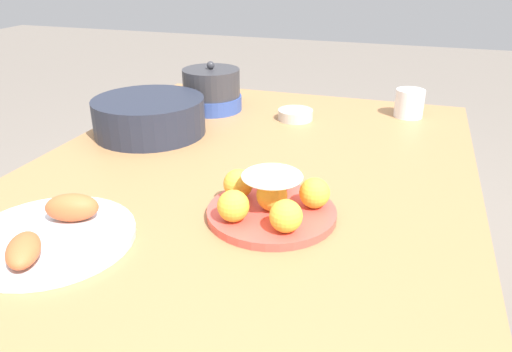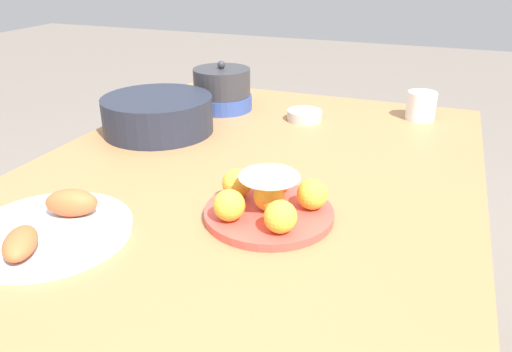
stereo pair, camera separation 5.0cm
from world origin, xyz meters
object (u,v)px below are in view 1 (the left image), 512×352
at_px(cake_plate, 271,200).
at_px(serving_bowl, 149,115).
at_px(seafood_platter, 51,234).
at_px(warming_pot, 212,90).
at_px(cup_near, 409,103).
at_px(dining_table, 243,205).
at_px(sauce_bowl, 295,114).

xyz_separation_m(cake_plate, serving_bowl, (0.35, 0.45, 0.02)).
bearing_deg(seafood_platter, warming_pot, 2.31).
xyz_separation_m(serving_bowl, seafood_platter, (-0.55, -0.11, -0.04)).
relative_size(serving_bowl, cup_near, 3.54).
distance_m(cake_plate, seafood_platter, 0.39).
height_order(cake_plate, cup_near, cake_plate).
bearing_deg(dining_table, seafood_platter, 149.08).
bearing_deg(cup_near, serving_bowl, 119.20).
distance_m(serving_bowl, sauce_bowl, 0.43).
relative_size(serving_bowl, warming_pot, 1.61).
relative_size(serving_bowl, seafood_platter, 1.03).
bearing_deg(seafood_platter, serving_bowl, 11.21).
distance_m(cake_plate, sauce_bowl, 0.59).
height_order(dining_table, seafood_platter, seafood_platter).
bearing_deg(dining_table, cake_plate, -145.48).
bearing_deg(sauce_bowl, cup_near, -67.33).
xyz_separation_m(cake_plate, seafood_platter, (-0.20, 0.34, -0.02)).
height_order(dining_table, cup_near, cup_near).
height_order(cake_plate, warming_pot, warming_pot).
bearing_deg(cake_plate, sauce_bowl, 9.34).
relative_size(cake_plate, seafood_platter, 0.84).
distance_m(dining_table, warming_pot, 0.52).
xyz_separation_m(dining_table, cup_near, (0.55, -0.34, 0.12)).
distance_m(serving_bowl, warming_pot, 0.27).
bearing_deg(warming_pot, cake_plate, -148.45).
bearing_deg(warming_pot, seafood_platter, -177.69).
xyz_separation_m(serving_bowl, warming_pot, (0.26, -0.08, 0.01)).
xyz_separation_m(dining_table, sauce_bowl, (0.42, -0.02, 0.10)).
bearing_deg(seafood_platter, cup_near, -31.18).
xyz_separation_m(serving_bowl, cup_near, (0.37, -0.67, -0.01)).
xyz_separation_m(dining_table, seafood_platter, (-0.37, 0.22, 0.10)).
bearing_deg(dining_table, sauce_bowl, -2.53).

